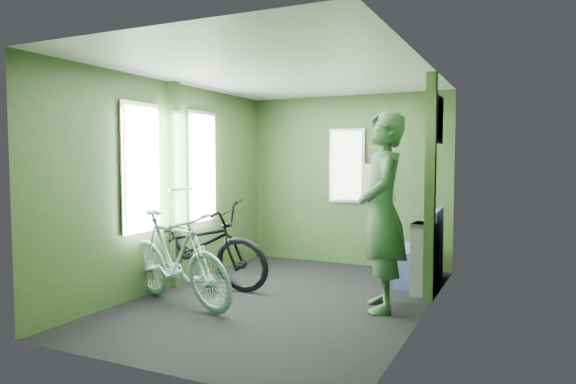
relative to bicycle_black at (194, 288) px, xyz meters
name	(u,v)px	position (x,y,z in m)	size (l,w,h in m)	color
room	(282,159)	(1.08, 0.05, 1.44)	(4.00, 4.02, 2.31)	black
bicycle_black	(194,288)	(0.00, 0.00, 0.00)	(0.64, 1.84, 0.97)	black
bicycle_mint	(176,306)	(0.26, -0.65, 0.00)	(0.45, 1.59, 0.96)	#8AC5C0
passenger	(382,212)	(2.12, 0.07, 0.94)	(0.66, 0.82, 1.88)	#2C5132
waste_box	(424,259)	(2.38, 0.81, 0.38)	(0.23, 0.32, 0.77)	gray
bench_seat	(421,261)	(2.26, 1.29, 0.26)	(0.51, 0.85, 0.87)	navy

